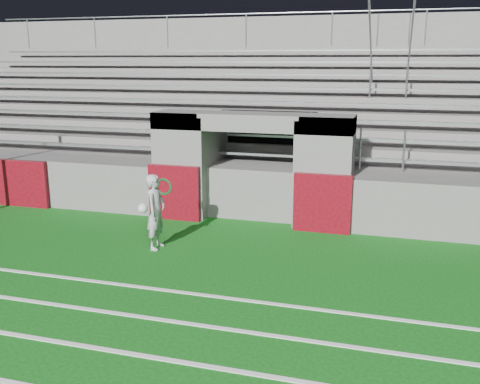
% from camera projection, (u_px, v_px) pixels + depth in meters
% --- Properties ---
extents(ground, '(90.00, 90.00, 0.00)m').
position_uv_depth(ground, '(203.00, 271.00, 9.94)').
color(ground, '#0D5311').
rests_on(ground, ground).
extents(stadium_structure, '(26.00, 8.48, 5.42)m').
position_uv_depth(stadium_structure, '(288.00, 135.00, 17.01)').
color(stadium_structure, '#5E5C59').
rests_on(stadium_structure, ground).
extents(goalkeeper_with_ball, '(0.45, 0.67, 1.57)m').
position_uv_depth(goalkeeper_with_ball, '(155.00, 212.00, 10.96)').
color(goalkeeper_with_ball, '#A5A9AE').
rests_on(goalkeeper_with_ball, ground).
extents(hose_coil, '(0.50, 0.14, 0.50)m').
position_uv_depth(hose_coil, '(165.00, 186.00, 13.03)').
color(hose_coil, '#0C4010').
rests_on(hose_coil, ground).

